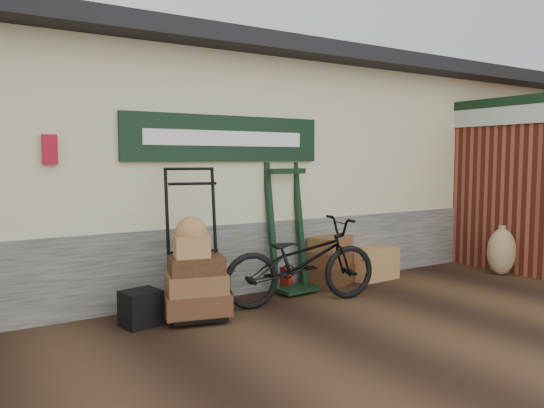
# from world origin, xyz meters

# --- Properties ---
(ground) EXTENTS (80.00, 80.00, 0.00)m
(ground) POSITION_xyz_m (0.00, 0.00, 0.00)
(ground) COLOR black
(ground) RESTS_ON ground
(station_building) EXTENTS (14.40, 4.10, 3.20)m
(station_building) POSITION_xyz_m (-0.01, 2.74, 1.61)
(station_building) COLOR #4C4C47
(station_building) RESTS_ON ground
(brick_outbuilding) EXTENTS (1.71, 4.51, 2.62)m
(brick_outbuilding) POSITION_xyz_m (4.70, 1.19, 1.30)
(brick_outbuilding) COLOR maroon
(brick_outbuilding) RESTS_ON ground
(porter_trolley) EXTENTS (0.95, 0.80, 1.65)m
(porter_trolley) POSITION_xyz_m (-0.97, 0.47, 0.82)
(porter_trolley) COLOR black
(porter_trolley) RESTS_ON ground
(green_barrow) EXTENTS (0.63, 0.54, 1.65)m
(green_barrow) POSITION_xyz_m (0.52, 0.85, 0.83)
(green_barrow) COLOR black
(green_barrow) RESTS_ON ground
(suitcase_stack) EXTENTS (0.88, 0.73, 0.67)m
(suitcase_stack) POSITION_xyz_m (1.19, 0.85, 0.33)
(suitcase_stack) COLOR #331910
(suitcase_stack) RESTS_ON ground
(wicker_hamper) EXTENTS (0.71, 0.49, 0.45)m
(wicker_hamper) POSITION_xyz_m (1.91, 0.79, 0.22)
(wicker_hamper) COLOR olive
(wicker_hamper) RESTS_ON ground
(black_trunk) EXTENTS (0.42, 0.38, 0.37)m
(black_trunk) POSITION_xyz_m (-1.57, 0.45, 0.18)
(black_trunk) COLOR black
(black_trunk) RESTS_ON ground
(bicycle) EXTENTS (1.00, 2.02, 1.12)m
(bicycle) POSITION_xyz_m (0.32, 0.27, 0.56)
(bicycle) COLOR black
(bicycle) RESTS_ON ground
(burlap_sack_left) EXTENTS (0.51, 0.46, 0.69)m
(burlap_sack_left) POSITION_xyz_m (3.71, -0.04, 0.34)
(burlap_sack_left) COLOR #906E4D
(burlap_sack_left) RESTS_ON ground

